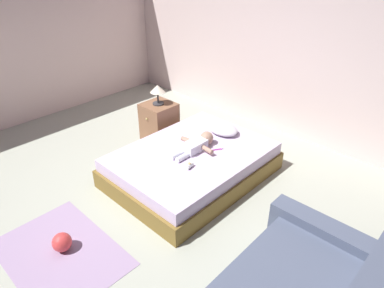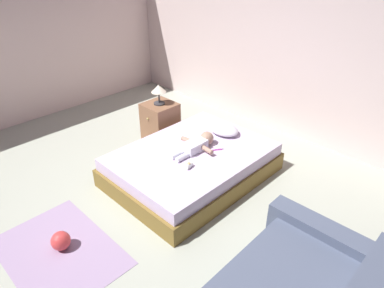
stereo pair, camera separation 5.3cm
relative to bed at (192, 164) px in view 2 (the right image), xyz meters
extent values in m
plane|color=#AAAF9E|center=(-0.14, -1.06, -0.19)|extent=(8.00, 8.00, 0.00)
cube|color=silver|center=(-0.14, 1.94, 1.15)|extent=(8.00, 0.12, 2.67)
cube|color=brown|center=(0.00, 0.00, -0.07)|extent=(1.43, 1.95, 0.23)
cube|color=silver|center=(0.00, 0.00, 0.12)|extent=(1.38, 1.87, 0.15)
ellipsoid|color=silver|center=(-0.02, 0.63, 0.25)|extent=(0.42, 0.32, 0.12)
cube|color=white|center=(0.01, 0.03, 0.25)|extent=(0.18, 0.31, 0.12)
sphere|color=tan|center=(0.01, 0.26, 0.28)|extent=(0.17, 0.17, 0.17)
cylinder|color=tan|center=(-0.16, 0.08, 0.25)|extent=(0.18, 0.08, 0.06)
cylinder|color=tan|center=(0.18, 0.08, 0.25)|extent=(0.18, 0.07, 0.06)
cylinder|color=white|center=(-0.04, -0.21, 0.23)|extent=(0.06, 0.20, 0.06)
cylinder|color=white|center=(0.05, -0.21, 0.23)|extent=(0.06, 0.20, 0.06)
cube|color=#AE289A|center=(0.20, 0.22, 0.20)|extent=(0.09, 0.14, 0.01)
cube|color=white|center=(0.24, 0.29, 0.21)|extent=(0.02, 0.03, 0.01)
cube|color=#4F5970|center=(1.82, -0.22, 0.07)|extent=(1.01, 0.22, 0.52)
cube|color=brown|center=(-1.04, 0.38, 0.10)|extent=(0.44, 0.44, 0.57)
sphere|color=tan|center=(-1.04, 0.15, 0.22)|extent=(0.03, 0.03, 0.03)
cylinder|color=#333338|center=(-1.04, 0.38, 0.39)|extent=(0.16, 0.16, 0.02)
cylinder|color=#333338|center=(-1.04, 0.38, 0.49)|extent=(0.02, 0.02, 0.16)
cone|color=#F4E4C6|center=(-1.04, 0.38, 0.62)|extent=(0.21, 0.21, 0.11)
cube|color=#A087AB|center=(-0.03, -1.79, -0.18)|extent=(1.30, 0.90, 0.01)
sphere|color=#DE3E3E|center=(-0.06, -1.74, -0.09)|extent=(0.19, 0.19, 0.19)
cylinder|color=white|center=(0.23, -0.28, 0.22)|extent=(0.07, 0.11, 0.06)
cone|color=#E8BD77|center=(0.23, -0.28, 0.26)|extent=(0.04, 0.04, 0.02)
camera|label=1|loc=(2.49, -2.60, 2.38)|focal=32.24mm
camera|label=2|loc=(2.53, -2.56, 2.38)|focal=32.24mm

